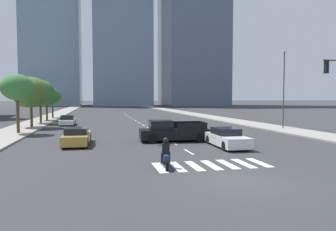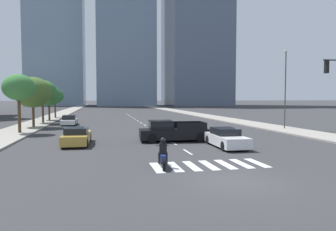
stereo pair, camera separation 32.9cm
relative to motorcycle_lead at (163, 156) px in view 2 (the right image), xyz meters
The scene contains 16 objects.
ground_plane 4.02m from the motorcycle_lead, 52.91° to the right, with size 800.00×800.00×0.00m, color #333335.
sidewalk_east 31.33m from the motorcycle_lead, 58.91° to the left, with size 4.00×260.00×0.15m, color gray.
sidewalk_west 29.15m from the motorcycle_lead, 112.99° to the left, with size 4.00×260.00×0.15m, color gray.
crosswalk_near 2.47m from the motorcycle_lead, ahead, with size 5.85×2.36×0.01m.
lane_divider_center 28.10m from the motorcycle_lead, 85.10° to the left, with size 0.14×50.00×0.01m.
motorcycle_lead is the anchor object (origin of this frame).
pickup_truck 9.27m from the motorcycle_lead, 74.92° to the left, with size 5.61×2.42×1.67m.
sedan_gold_0 9.94m from the motorcycle_lead, 118.57° to the left, with size 1.95×4.76×1.28m.
sedan_white_1 27.27m from the motorcycle_lead, 104.84° to the left, with size 1.79×4.30×1.25m.
sedan_white_2 7.77m from the motorcycle_lead, 44.01° to the left, with size 1.89×4.72×1.32m.
street_lamp_east 22.89m from the motorcycle_lead, 42.82° to the left, with size 0.50×0.24×8.39m.
street_tree_nearest 20.19m from the motorcycle_lead, 122.26° to the left, with size 2.93×2.93×5.54m.
street_tree_second 25.55m from the motorcycle_lead, 114.72° to the left, with size 4.11×4.11×5.69m.
street_tree_third 31.01m from the motorcycle_lead, 110.10° to the left, with size 3.65×3.65×5.68m.
street_tree_fourth 35.87m from the motorcycle_lead, 107.23° to the left, with size 3.54×3.54×5.14m.
street_tree_fifth 41.79m from the motorcycle_lead, 104.71° to the left, with size 2.84×2.84×4.80m.
Camera 2 is at (-5.36, -11.84, 3.44)m, focal length 33.32 mm.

